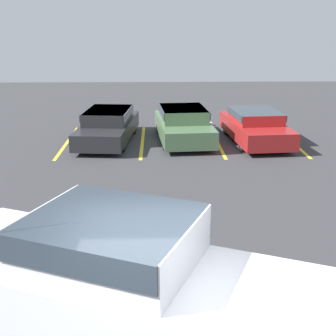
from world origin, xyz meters
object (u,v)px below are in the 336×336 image
at_px(wheel_stop_curb, 193,124).
at_px(parked_sedan_c, 255,125).
at_px(pickup_truck, 134,286).
at_px(parked_sedan_a, 108,125).
at_px(parked_sedan_b, 183,123).

bearing_deg(wheel_stop_curb, parked_sedan_c, -53.62).
distance_m(pickup_truck, parked_sedan_c, 12.23).
bearing_deg(parked_sedan_c, pickup_truck, -24.14).
height_order(parked_sedan_a, wheel_stop_curb, parked_sedan_a).
bearing_deg(parked_sedan_a, parked_sedan_b, 95.86).
bearing_deg(parked_sedan_c, wheel_stop_curb, -148.42).
xyz_separation_m(pickup_truck, parked_sedan_c, (4.05, 11.53, -0.33)).
xyz_separation_m(parked_sedan_a, wheel_stop_curb, (3.43, 2.66, -0.57)).
xyz_separation_m(parked_sedan_b, parked_sedan_c, (2.70, -0.23, -0.04)).
bearing_deg(parked_sedan_a, parked_sedan_c, 93.31).
xyz_separation_m(parked_sedan_a, parked_sedan_b, (2.85, 0.02, 0.03)).
bearing_deg(pickup_truck, parked_sedan_b, 106.81).
bearing_deg(pickup_truck, wheel_stop_curb, 105.69).
bearing_deg(parked_sedan_a, wheel_stop_curb, 133.19).
height_order(parked_sedan_b, parked_sedan_c, parked_sedan_b).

